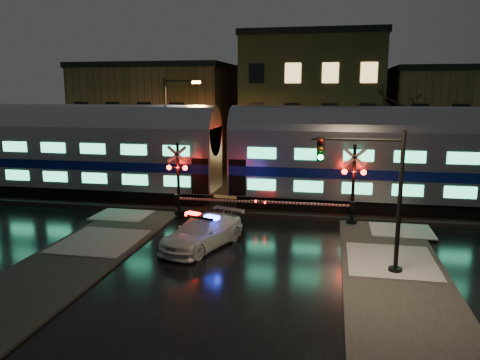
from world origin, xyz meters
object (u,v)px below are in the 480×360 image
at_px(police_car, 202,232).
at_px(streetlight, 170,127).
at_px(crossing_signal_right, 346,193).
at_px(traffic_light, 376,199).
at_px(crossing_signal_left, 184,187).

relative_size(police_car, streetlight, 0.66).
height_order(police_car, crossing_signal_right, crossing_signal_right).
distance_m(crossing_signal_right, traffic_light, 6.68).
relative_size(traffic_light, streetlight, 0.71).
bearing_deg(crossing_signal_right, crossing_signal_left, -179.98).
xyz_separation_m(police_car, crossing_signal_right, (6.43, 4.81, 1.07)).
distance_m(police_car, crossing_signal_right, 8.11).
xyz_separation_m(police_car, crossing_signal_left, (-2.40, 4.81, 1.02)).
distance_m(crossing_signal_left, traffic_light, 11.77).
bearing_deg(police_car, streetlight, 135.34).
relative_size(crossing_signal_left, traffic_light, 1.05).
height_order(crossing_signal_left, streetlight, streetlight).
xyz_separation_m(police_car, streetlight, (-5.55, 11.50, 3.82)).
height_order(police_car, streetlight, streetlight).
xyz_separation_m(crossing_signal_right, crossing_signal_left, (-8.83, -0.00, -0.05)).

